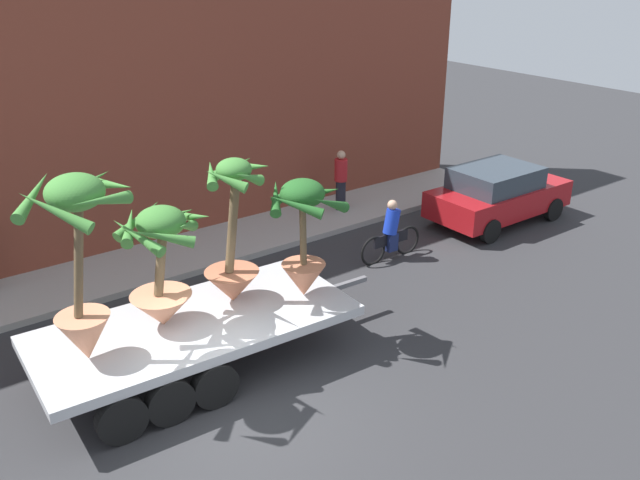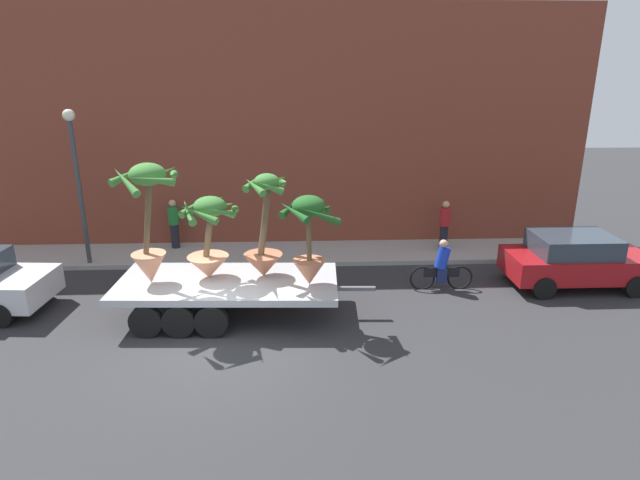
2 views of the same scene
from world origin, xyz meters
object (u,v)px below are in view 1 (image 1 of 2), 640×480
at_px(potted_palm_rear, 233,248).
at_px(potted_palm_middle, 303,235).
at_px(cyclist, 391,233).
at_px(flatbed_trailer, 183,335).
at_px(potted_palm_extra, 80,265).
at_px(potted_palm_front, 161,269).
at_px(pedestrian_near_gate, 341,179).
at_px(parked_car, 498,193).

height_order(potted_palm_rear, potted_palm_middle, potted_palm_rear).
bearing_deg(cyclist, flatbed_trailer, -167.01).
bearing_deg(potted_palm_middle, potted_palm_extra, 175.47).
distance_m(potted_palm_middle, potted_palm_extra, 3.93).
relative_size(flatbed_trailer, potted_palm_extra, 2.18).
bearing_deg(potted_palm_middle, potted_palm_rear, 151.20).
xyz_separation_m(potted_palm_rear, potted_palm_extra, (-2.78, -0.31, 0.58)).
relative_size(potted_palm_front, cyclist, 1.17).
bearing_deg(pedestrian_near_gate, parked_car, -44.23).
distance_m(potted_palm_middle, parked_car, 8.15).
bearing_deg(flatbed_trailer, potted_palm_extra, -176.90).
bearing_deg(potted_palm_rear, cyclist, 13.62).
distance_m(flatbed_trailer, pedestrian_near_gate, 8.37).
xyz_separation_m(flatbed_trailer, potted_palm_front, (-0.19, 0.19, 1.28)).
height_order(potted_palm_middle, pedestrian_near_gate, potted_palm_middle).
distance_m(potted_palm_front, pedestrian_near_gate, 8.49).
bearing_deg(potted_palm_extra, pedestrian_near_gate, 27.97).
distance_m(potted_palm_rear, cyclist, 5.30).
xyz_separation_m(potted_palm_rear, cyclist, (4.98, 1.21, -1.36)).
relative_size(potted_palm_front, parked_car, 0.53).
bearing_deg(potted_palm_extra, cyclist, 11.03).
height_order(potted_palm_middle, cyclist, potted_palm_middle).
bearing_deg(potted_palm_extra, potted_palm_rear, 6.29).
height_order(potted_palm_rear, potted_palm_front, potted_palm_rear).
distance_m(flatbed_trailer, potted_palm_rear, 1.76).
height_order(potted_palm_front, cyclist, potted_palm_front).
bearing_deg(potted_palm_front, potted_palm_middle, -12.98).
relative_size(potted_palm_rear, pedestrian_near_gate, 1.58).
relative_size(potted_palm_extra, parked_car, 0.75).
distance_m(potted_palm_front, parked_car, 10.48).
bearing_deg(potted_palm_extra, flatbed_trailer, 3.10).
height_order(potted_palm_rear, pedestrian_near_gate, potted_palm_rear).
distance_m(flatbed_trailer, potted_palm_front, 1.30).
bearing_deg(pedestrian_near_gate, potted_palm_front, -149.26).
xyz_separation_m(potted_palm_rear, pedestrian_near_gate, (5.85, 4.28, -0.99)).
xyz_separation_m(cyclist, parked_car, (3.95, 0.07, 0.16)).
relative_size(potted_palm_rear, parked_car, 0.67).
distance_m(flatbed_trailer, potted_palm_middle, 2.76).
distance_m(potted_palm_front, cyclist, 6.64).
relative_size(potted_palm_middle, pedestrian_near_gate, 1.34).
height_order(potted_palm_front, parked_car, potted_palm_front).
distance_m(potted_palm_middle, cyclist, 4.54).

